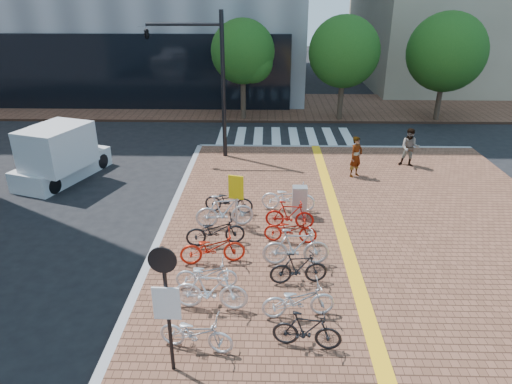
{
  "coord_description": "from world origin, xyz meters",
  "views": [
    {
      "loc": [
        -0.53,
        -10.58,
        7.51
      ],
      "look_at": [
        -0.87,
        3.45,
        1.3
      ],
      "focal_mm": 32.0,
      "sensor_mm": 36.0,
      "label": 1
    }
  ],
  "objects_px": {
    "bike_9": "(299,268)",
    "bike_13": "(288,197)",
    "bike_2": "(206,274)",
    "bike_8": "(298,300)",
    "bike_10": "(296,247)",
    "bike_1": "(210,290)",
    "bike_11": "(290,230)",
    "pedestrian_b": "(410,148)",
    "utility_box": "(299,201)",
    "bike_3": "(213,248)",
    "notice_sign": "(166,296)",
    "bike_12": "(290,215)",
    "traffic_light_pole": "(188,59)",
    "bike_4": "(215,231)",
    "yellow_sign": "(236,192)",
    "bike_6": "(229,200)",
    "bike_7": "(307,330)",
    "pedestrian_a": "(356,157)",
    "bike_5": "(225,211)",
    "box_truck": "(59,153)",
    "bike_0": "(196,333)"
  },
  "relations": [
    {
      "from": "bike_8",
      "to": "bike_11",
      "type": "bearing_deg",
      "value": -7.82
    },
    {
      "from": "bike_11",
      "to": "utility_box",
      "type": "height_order",
      "value": "utility_box"
    },
    {
      "from": "bike_3",
      "to": "bike_13",
      "type": "xyz_separation_m",
      "value": [
        2.35,
        3.58,
        0.01
      ]
    },
    {
      "from": "bike_7",
      "to": "bike_10",
      "type": "relative_size",
      "value": 0.8
    },
    {
      "from": "bike_7",
      "to": "pedestrian_a",
      "type": "bearing_deg",
      "value": -6.58
    },
    {
      "from": "pedestrian_b",
      "to": "utility_box",
      "type": "relative_size",
      "value": 1.57
    },
    {
      "from": "bike_8",
      "to": "bike_11",
      "type": "height_order",
      "value": "bike_8"
    },
    {
      "from": "yellow_sign",
      "to": "bike_13",
      "type": "bearing_deg",
      "value": 37.55
    },
    {
      "from": "bike_11",
      "to": "bike_12",
      "type": "relative_size",
      "value": 1.02
    },
    {
      "from": "notice_sign",
      "to": "pedestrian_a",
      "type": "bearing_deg",
      "value": 62.8
    },
    {
      "from": "bike_2",
      "to": "bike_3",
      "type": "xyz_separation_m",
      "value": [
        0.03,
        1.25,
        0.07
      ]
    },
    {
      "from": "bike_2",
      "to": "pedestrian_a",
      "type": "distance_m",
      "value": 9.87
    },
    {
      "from": "utility_box",
      "to": "bike_12",
      "type": "bearing_deg",
      "value": -112.42
    },
    {
      "from": "bike_4",
      "to": "bike_9",
      "type": "distance_m",
      "value": 3.2
    },
    {
      "from": "bike_12",
      "to": "bike_11",
      "type": "bearing_deg",
      "value": -175.32
    },
    {
      "from": "bike_2",
      "to": "utility_box",
      "type": "xyz_separation_m",
      "value": [
        2.75,
        4.38,
        0.12
      ]
    },
    {
      "from": "pedestrian_b",
      "to": "bike_2",
      "type": "bearing_deg",
      "value": -110.64
    },
    {
      "from": "pedestrian_a",
      "to": "notice_sign",
      "type": "distance_m",
      "value": 12.62
    },
    {
      "from": "bike_2",
      "to": "bike_13",
      "type": "height_order",
      "value": "bike_13"
    },
    {
      "from": "bike_4",
      "to": "yellow_sign",
      "type": "distance_m",
      "value": 1.52
    },
    {
      "from": "utility_box",
      "to": "traffic_light_pole",
      "type": "relative_size",
      "value": 0.17
    },
    {
      "from": "bike_2",
      "to": "bike_4",
      "type": "bearing_deg",
      "value": -3.26
    },
    {
      "from": "yellow_sign",
      "to": "box_truck",
      "type": "xyz_separation_m",
      "value": [
        -7.87,
        4.62,
        -0.29
      ]
    },
    {
      "from": "bike_3",
      "to": "bike_9",
      "type": "relative_size",
      "value": 1.21
    },
    {
      "from": "bike_11",
      "to": "bike_12",
      "type": "bearing_deg",
      "value": 5.08
    },
    {
      "from": "bike_0",
      "to": "bike_9",
      "type": "relative_size",
      "value": 1.08
    },
    {
      "from": "bike_9",
      "to": "bike_13",
      "type": "distance_m",
      "value": 4.55
    },
    {
      "from": "bike_9",
      "to": "traffic_light_pole",
      "type": "distance_m",
      "value": 12.11
    },
    {
      "from": "bike_8",
      "to": "bike_10",
      "type": "bearing_deg",
      "value": -9.91
    },
    {
      "from": "bike_3",
      "to": "pedestrian_b",
      "type": "distance_m",
      "value": 11.56
    },
    {
      "from": "bike_10",
      "to": "notice_sign",
      "type": "distance_m",
      "value": 5.18
    },
    {
      "from": "bike_2",
      "to": "bike_3",
      "type": "bearing_deg",
      "value": -4.49
    },
    {
      "from": "yellow_sign",
      "to": "bike_1",
      "type": "bearing_deg",
      "value": -94.75
    },
    {
      "from": "bike_4",
      "to": "bike_1",
      "type": "bearing_deg",
      "value": 172.39
    },
    {
      "from": "bike_2",
      "to": "bike_10",
      "type": "distance_m",
      "value": 2.74
    },
    {
      "from": "bike_11",
      "to": "traffic_light_pole",
      "type": "xyz_separation_m",
      "value": [
        -4.32,
        8.26,
        4.13
      ]
    },
    {
      "from": "bike_3",
      "to": "notice_sign",
      "type": "height_order",
      "value": "notice_sign"
    },
    {
      "from": "bike_2",
      "to": "bike_9",
      "type": "relative_size",
      "value": 1.04
    },
    {
      "from": "bike_11",
      "to": "bike_12",
      "type": "height_order",
      "value": "bike_12"
    },
    {
      "from": "bike_13",
      "to": "utility_box",
      "type": "bearing_deg",
      "value": -134.55
    },
    {
      "from": "bike_5",
      "to": "bike_3",
      "type": "bearing_deg",
      "value": 165.58
    },
    {
      "from": "bike_4",
      "to": "bike_0",
      "type": "bearing_deg",
      "value": 169.2
    },
    {
      "from": "bike_1",
      "to": "bike_11",
      "type": "bearing_deg",
      "value": -28.32
    },
    {
      "from": "traffic_light_pole",
      "to": "utility_box",
      "type": "bearing_deg",
      "value": -53.58
    },
    {
      "from": "notice_sign",
      "to": "traffic_light_pole",
      "type": "height_order",
      "value": "traffic_light_pole"
    },
    {
      "from": "pedestrian_a",
      "to": "utility_box",
      "type": "distance_m",
      "value": 4.69
    },
    {
      "from": "yellow_sign",
      "to": "bike_9",
      "type": "bearing_deg",
      "value": -59.04
    },
    {
      "from": "utility_box",
      "to": "traffic_light_pole",
      "type": "height_order",
      "value": "traffic_light_pole"
    },
    {
      "from": "bike_5",
      "to": "bike_13",
      "type": "bearing_deg",
      "value": -69.07
    },
    {
      "from": "bike_6",
      "to": "bike_11",
      "type": "bearing_deg",
      "value": -126.44
    }
  ]
}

